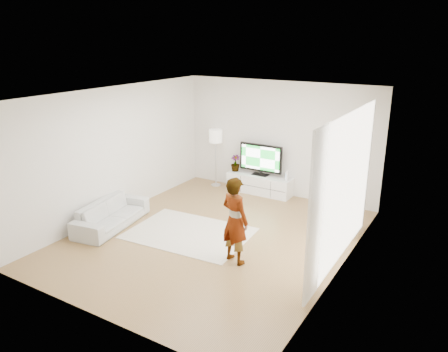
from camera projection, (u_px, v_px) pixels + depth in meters
The scene contains 17 objects.
floor at pixel (213, 237), 8.62m from camera, with size 6.00×6.00×0.00m, color #9F7847.
ceiling at pixel (212, 94), 7.76m from camera, with size 6.00×6.00×0.00m, color white.
wall_left at pixel (115, 152), 9.42m from camera, with size 0.02×6.00×2.80m, color silver.
wall_right at pixel (345, 193), 6.96m from camera, with size 0.02×6.00×2.80m, color silver.
wall_back at pixel (279, 139), 10.64m from camera, with size 5.00×0.02×2.80m, color silver.
wall_front at pixel (90, 226), 5.75m from camera, with size 5.00×0.02×2.80m, color silver.
window at pixel (349, 185), 7.20m from camera, with size 0.01×2.60×2.50m, color white.
curtain_near at pixel (317, 216), 6.21m from camera, with size 0.04×0.70×2.60m, color white.
curtain_far at pixel (364, 170), 8.33m from camera, with size 0.04×0.70×2.60m, color white.
media_console at pixel (260, 184), 10.99m from camera, with size 1.67×0.47×0.47m.
television at pixel (261, 159), 10.81m from camera, with size 1.13×0.22×0.79m.
game_console at pixel (287, 176), 10.52m from camera, with size 0.08×0.16×0.21m.
potted_plant at pixel (235, 163), 11.20m from camera, with size 0.24×0.24×0.42m, color #3F7238.
rug at pixel (189, 233), 8.79m from camera, with size 2.37×1.70×0.01m, color beige.
player at pixel (235, 220), 7.46m from camera, with size 0.57×0.37×1.55m, color #334772.
sofa at pixel (111, 214), 9.05m from camera, with size 1.84×0.72×0.54m, color #BCBCB7.
floor_lamp at pixel (216, 139), 11.24m from camera, with size 0.33×0.33×1.50m.
Camera 1 is at (4.23, -6.60, 3.79)m, focal length 35.00 mm.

